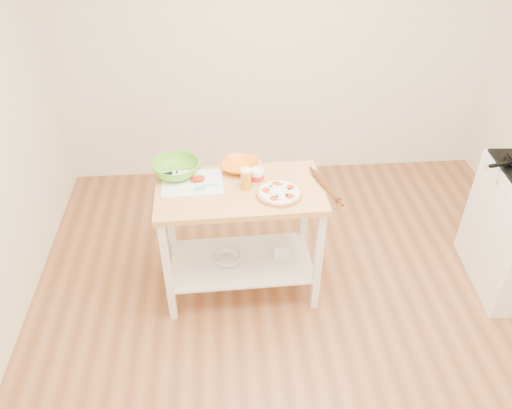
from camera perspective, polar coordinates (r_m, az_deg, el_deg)
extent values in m
cube|color=#A0633B|center=(3.49, 6.62, -16.29)|extent=(4.00, 4.50, 0.02)
cube|color=white|center=(4.56, 2.70, 18.68)|extent=(4.00, 0.02, 2.70)
cube|color=tan|center=(3.27, -1.88, 1.55)|extent=(1.11, 0.62, 0.04)
cube|color=white|center=(3.67, -1.69, -6.51)|extent=(1.03, 0.56, 0.02)
cube|color=white|center=(3.37, -10.04, -7.73)|extent=(0.05, 0.05, 0.86)
cube|color=white|center=(3.75, -9.74, -2.30)|extent=(0.05, 0.05, 0.86)
cube|color=white|center=(3.42, 7.09, -6.59)|extent=(0.05, 0.05, 0.86)
cube|color=white|center=(3.80, 5.56, -1.35)|extent=(0.05, 0.05, 0.86)
cube|color=black|center=(3.74, 26.14, 4.13)|extent=(0.17, 0.06, 0.02)
cylinder|color=tan|center=(3.20, 2.67, 1.25)|extent=(0.30, 0.30, 0.02)
cylinder|color=tan|center=(3.19, 2.67, 1.42)|extent=(0.30, 0.30, 0.01)
cylinder|color=white|center=(3.19, 2.67, 1.44)|extent=(0.26, 0.26, 0.01)
cylinder|color=#BB3614|center=(3.23, 3.95, 1.97)|extent=(0.06, 0.06, 0.01)
cylinder|color=#BB3614|center=(3.25, 2.31, 2.38)|extent=(0.06, 0.06, 0.01)
cylinder|color=#BB3614|center=(3.19, 1.16, 1.63)|extent=(0.06, 0.06, 0.01)
cylinder|color=#BB3614|center=(3.12, 2.11, 0.72)|extent=(0.06, 0.06, 0.01)
cylinder|color=#BB3614|center=(3.14, 3.87, 0.94)|extent=(0.06, 0.06, 0.01)
sphere|color=white|center=(3.24, 3.40, 2.17)|extent=(0.04, 0.04, 0.04)
sphere|color=white|center=(3.22, 2.08, 1.97)|extent=(0.04, 0.04, 0.04)
sphere|color=white|center=(3.17, 1.76, 1.35)|extent=(0.04, 0.04, 0.04)
sphere|color=white|center=(3.12, 2.76, 0.71)|extent=(0.04, 0.04, 0.04)
sphere|color=white|center=(3.18, 3.61, 1.38)|extent=(0.04, 0.04, 0.04)
sphere|color=white|center=(3.22, 3.18, 1.98)|extent=(0.04, 0.04, 0.04)
plane|color=#1B591C|center=(3.20, 3.79, 1.76)|extent=(0.03, 0.03, 0.00)
plane|color=#1B591C|center=(3.25, 2.98, 2.35)|extent=(0.03, 0.03, 0.00)
plane|color=#1B591C|center=(3.23, 1.70, 2.12)|extent=(0.04, 0.04, 0.00)
plane|color=#1B591C|center=(3.17, 1.69, 1.43)|extent=(0.03, 0.03, 0.00)
plane|color=#1B591C|center=(3.14, 2.44, 0.97)|extent=(0.03, 0.03, 0.00)
plane|color=#1B591C|center=(3.15, 3.50, 1.13)|extent=(0.04, 0.04, 0.00)
cube|color=white|center=(3.33, -7.28, 2.46)|extent=(0.40, 0.31, 0.01)
cube|color=#F4EACC|center=(3.38, -9.33, 3.25)|extent=(0.02, 0.02, 0.02)
cube|color=#F4EACC|center=(3.38, -8.74, 3.29)|extent=(0.02, 0.02, 0.02)
cube|color=#F4EACC|center=(3.38, -8.14, 3.33)|extent=(0.02, 0.02, 0.02)
cube|color=#F4EACC|center=(3.41, -9.31, 3.58)|extent=(0.02, 0.02, 0.02)
cube|color=#F4EACC|center=(3.41, -8.72, 3.61)|extent=(0.02, 0.02, 0.02)
cube|color=#F4EACC|center=(3.41, -8.13, 3.65)|extent=(0.02, 0.02, 0.02)
cylinder|color=#BB3614|center=(3.34, -6.95, 2.81)|extent=(0.07, 0.07, 0.01)
cylinder|color=#BB3614|center=(3.33, -6.70, 2.91)|extent=(0.07, 0.07, 0.01)
cylinder|color=#BB3614|center=(3.33, -6.45, 3.02)|extent=(0.07, 0.07, 0.01)
cube|color=#3ECFAB|center=(3.25, -6.45, 1.84)|extent=(0.06, 0.04, 0.01)
cylinder|color=#3ECFAB|center=(3.27, -5.27, 2.24)|extent=(0.10, 0.02, 0.01)
cube|color=silver|center=(3.46, -7.70, 4.05)|extent=(0.18, 0.07, 0.00)
cube|color=black|center=(3.42, -9.74, 3.56)|extent=(0.10, 0.05, 0.01)
imported|color=orange|center=(3.43, -1.76, 4.40)|extent=(0.30, 0.30, 0.06)
imported|color=#61B52A|center=(3.41, -9.12, 4.07)|extent=(0.39, 0.39, 0.10)
cylinder|color=orange|center=(3.23, -1.14, 2.82)|extent=(0.07, 0.07, 0.13)
cylinder|color=white|center=(3.19, -1.16, 3.89)|extent=(0.07, 0.07, 0.02)
cylinder|color=white|center=(3.28, 0.11, 3.22)|extent=(0.09, 0.09, 0.11)
cylinder|color=red|center=(3.28, 0.11, 3.22)|extent=(0.09, 0.09, 0.04)
cylinder|color=silver|center=(3.23, 0.46, 4.47)|extent=(0.01, 0.06, 0.11)
cylinder|color=#5F3015|center=(3.28, 7.96, 2.12)|extent=(0.14, 0.35, 0.04)
imported|color=silver|center=(3.64, -3.32, -6.13)|extent=(0.27, 0.27, 0.06)
cube|color=white|center=(3.67, 2.89, -5.04)|extent=(0.12, 0.12, 0.12)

